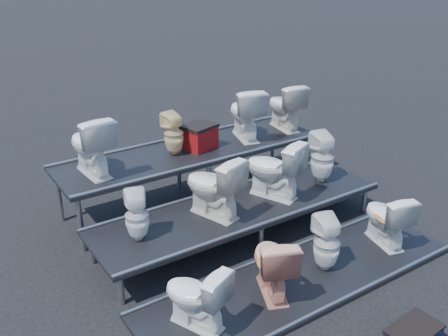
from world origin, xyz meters
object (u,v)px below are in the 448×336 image
toilet_11 (285,106)px  toilet_3 (386,218)px  toilet_10 (245,113)px  red_crate (200,138)px  toilet_6 (274,169)px  toilet_2 (327,243)px  toilet_0 (196,296)px  toilet_8 (91,145)px  toilet_1 (273,263)px  toilet_9 (174,134)px  toilet_5 (213,186)px  toilet_7 (322,157)px  toilet_4 (137,216)px

toilet_11 → toilet_3: bearing=89.9°
toilet_10 → red_crate: toilet_10 is taller
toilet_11 → toilet_6: bearing=53.8°
toilet_6 → toilet_2: bearing=59.8°
toilet_3 → toilet_0: bearing=14.2°
toilet_8 → toilet_1: bearing=109.3°
toilet_9 → red_crate: size_ratio=1.39×
toilet_3 → toilet_5: toilet_5 is taller
toilet_6 → toilet_8: toilet_8 is taller
toilet_9 → red_crate: (0.44, -0.01, -0.16)m
toilet_5 → red_crate: 1.42m
toilet_9 → toilet_0: bearing=57.5°
toilet_7 → toilet_8: 3.37m
toilet_3 → toilet_8: bearing=-26.4°
toilet_0 → toilet_1: (1.01, 0.00, 0.02)m
toilet_1 → toilet_10: bearing=-95.9°
toilet_3 → toilet_10: (-0.46, 2.60, 0.85)m
toilet_1 → toilet_11: (2.29, 2.60, 0.81)m
toilet_5 → toilet_9: 1.34m
toilet_5 → toilet_11: (2.26, 1.30, 0.38)m
toilet_2 → toilet_11: bearing=-103.2°
toilet_2 → toilet_10: toilet_10 is taller
toilet_8 → toilet_10: toilet_10 is taller
toilet_3 → toilet_5: 2.34m
toilet_0 → toilet_7: size_ratio=0.95×
toilet_2 → toilet_4: 2.33m
toilet_4 → toilet_9: size_ratio=0.99×
toilet_1 → red_crate: size_ratio=1.68×
toilet_0 → toilet_6: bearing=-170.9°
toilet_9 → toilet_6: bearing=115.6°
toilet_10 → toilet_9: bearing=16.8°
toilet_1 → toilet_9: bearing=-69.9°
toilet_0 → toilet_5: bearing=-152.0°
toilet_4 → red_crate: 2.11m
toilet_6 → red_crate: (-0.44, 1.29, 0.14)m
toilet_5 → toilet_8: 1.77m
toilet_3 → toilet_4: toilet_4 is taller
red_crate → toilet_3: bearing=-78.7°
toilet_0 → toilet_7: bearing=-179.8°
toilet_3 → toilet_11: size_ratio=0.95×
toilet_7 → red_crate: bearing=-33.3°
toilet_3 → toilet_11: (0.36, 2.60, 0.82)m
toilet_8 → toilet_11: size_ratio=1.06×
toilet_10 → red_crate: (-0.87, -0.01, -0.26)m
toilet_1 → toilet_6: bearing=-104.9°
toilet_1 → toilet_7: toilet_7 is taller
toilet_7 → toilet_11: size_ratio=0.97×
toilet_5 → toilet_8: toilet_8 is taller
toilet_7 → red_crate: 1.89m
toilet_0 → toilet_9: bearing=-137.5°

